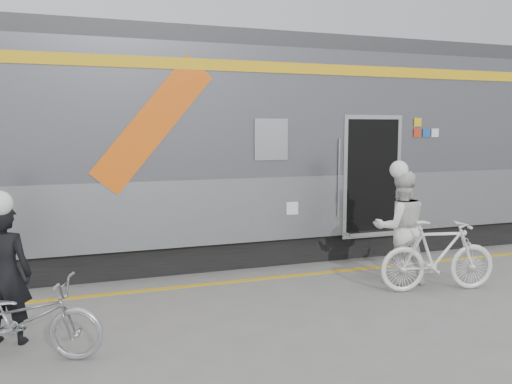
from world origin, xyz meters
name	(u,v)px	position (x,y,z in m)	size (l,w,h in m)	color
ground	(285,329)	(0.00, 0.00, 0.00)	(90.00, 90.00, 0.00)	slate
train	(233,148)	(0.67, 4.19, 2.05)	(24.00, 3.17, 4.10)	black
safety_strip	(233,282)	(0.00, 2.15, 0.00)	(24.00, 0.12, 0.01)	gold
man	(5,274)	(-3.15, 0.67, 0.80)	(0.59, 0.38, 1.61)	black
bicycle_left	(23,319)	(-2.95, 0.12, 0.44)	(0.59, 1.68, 0.88)	#A5A7AC
woman	(400,228)	(2.46, 1.20, 0.89)	(0.87, 0.67, 1.78)	white
bicycle_right	(438,256)	(2.76, 0.65, 0.54)	(0.51, 1.80, 1.08)	white
helmet_man	(1,191)	(-3.15, 0.67, 1.74)	(0.28, 0.28, 0.28)	white
helmet_woman	(402,162)	(2.46, 1.20, 1.92)	(0.29, 0.29, 0.29)	white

